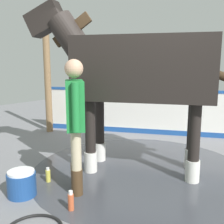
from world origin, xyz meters
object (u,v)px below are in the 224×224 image
(horse, at_px, (136,71))
(bottle_spray, at_px, (71,201))
(wash_bucket, at_px, (22,183))
(handler, at_px, (75,117))
(bottle_shampoo, at_px, (48,175))

(horse, xyz_separation_m, bottle_spray, (-0.10, 1.48, -1.45))
(wash_bucket, xyz_separation_m, bottle_spray, (-0.75, -0.15, -0.05))
(handler, bearing_deg, wash_bucket, -178.59)
(handler, height_order, wash_bucket, handler)
(handler, bearing_deg, bottle_spray, -100.25)
(handler, height_order, bottle_shampoo, handler)
(bottle_shampoo, bearing_deg, handler, -172.53)
(bottle_shampoo, bearing_deg, wash_bucket, 97.28)
(handler, xyz_separation_m, bottle_shampoo, (0.52, 0.07, -0.91))
(handler, distance_m, bottle_shampoo, 1.05)
(wash_bucket, bearing_deg, bottle_spray, -168.85)
(horse, bearing_deg, handler, 54.95)
(horse, relative_size, handler, 1.80)
(wash_bucket, xyz_separation_m, bottle_shampoo, (0.06, -0.46, -0.07))
(handler, relative_size, bottle_spray, 7.23)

